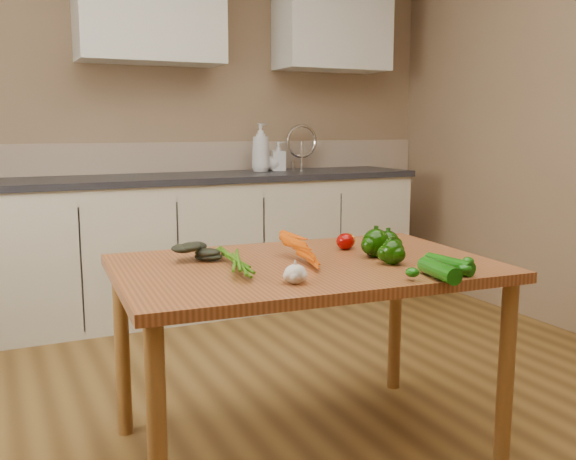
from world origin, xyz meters
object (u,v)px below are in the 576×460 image
(tomato_a, at_px, (345,241))
(leafy_greens, at_px, (193,247))
(table, at_px, (305,284))
(zucchini_a, at_px, (449,264))
(soap_bottle_b, at_px, (278,156))
(zucchini_b, at_px, (439,270))
(pepper_b, at_px, (388,243))
(soap_bottle_c, at_px, (273,160))
(pepper_c, at_px, (392,252))
(garlic_bulb, at_px, (295,274))
(tomato_c, at_px, (385,241))
(tomato_b, at_px, (347,241))
(pepper_a, at_px, (376,243))
(soap_bottle_a, at_px, (261,147))
(carrot_bunch, at_px, (281,255))

(tomato_a, bearing_deg, leafy_greens, 174.07)
(table, bearing_deg, zucchini_a, -38.35)
(soap_bottle_b, distance_m, zucchini_b, 2.53)
(table, bearing_deg, pepper_b, 3.68)
(soap_bottle_c, bearing_deg, zucchini_b, -55.96)
(leafy_greens, bearing_deg, pepper_c, -30.89)
(table, distance_m, garlic_bulb, 0.33)
(table, relative_size, tomato_c, 17.80)
(tomato_b, bearing_deg, tomato_c, -32.19)
(pepper_a, bearing_deg, leafy_greens, 159.88)
(zucchini_a, bearing_deg, leafy_greens, 142.67)
(tomato_b, bearing_deg, garlic_bulb, -135.56)
(soap_bottle_c, relative_size, leafy_greens, 0.75)
(tomato_a, distance_m, tomato_b, 0.02)
(soap_bottle_a, relative_size, tomato_a, 4.54)
(pepper_a, bearing_deg, pepper_c, -98.13)
(garlic_bulb, bearing_deg, tomato_a, 44.38)
(tomato_b, height_order, zucchini_a, tomato_b)
(tomato_a, xyz_separation_m, zucchini_b, (0.02, -0.56, -0.01))
(table, distance_m, soap_bottle_c, 2.23)
(pepper_b, relative_size, zucchini_b, 0.47)
(soap_bottle_b, relative_size, pepper_b, 2.24)
(soap_bottle_a, height_order, tomato_c, soap_bottle_a)
(leafy_greens, distance_m, tomato_a, 0.61)
(soap_bottle_c, relative_size, tomato_b, 2.08)
(carrot_bunch, distance_m, tomato_c, 0.50)
(soap_bottle_b, distance_m, soap_bottle_c, 0.05)
(table, xyz_separation_m, zucchini_a, (0.38, -0.34, 0.11))
(soap_bottle_a, height_order, carrot_bunch, soap_bottle_a)
(table, relative_size, soap_bottle_a, 4.25)
(soap_bottle_b, distance_m, tomato_b, 1.98)
(tomato_b, bearing_deg, carrot_bunch, -157.36)
(pepper_c, bearing_deg, pepper_a, 81.87)
(tomato_b, height_order, tomato_c, tomato_c)
(pepper_b, xyz_separation_m, tomato_b, (-0.08, 0.17, -0.01))
(soap_bottle_c, relative_size, garlic_bulb, 1.99)
(zucchini_a, height_order, zucchini_b, zucchini_b)
(tomato_c, bearing_deg, soap_bottle_a, 81.76)
(tomato_b, bearing_deg, leafy_greens, 175.75)
(table, xyz_separation_m, tomato_b, (0.28, 0.17, 0.11))
(soap_bottle_b, xyz_separation_m, leafy_greens, (-1.18, -1.84, -0.23))
(soap_bottle_b, bearing_deg, tomato_a, 177.04)
(pepper_b, distance_m, zucchini_a, 0.34)
(leafy_greens, relative_size, tomato_a, 2.65)
(tomato_b, height_order, zucchini_b, tomato_b)
(soap_bottle_b, xyz_separation_m, tomato_a, (-0.57, -1.90, -0.25))
(carrot_bunch, relative_size, tomato_c, 3.18)
(table, height_order, garlic_bulb, garlic_bulb)
(table, relative_size, soap_bottle_c, 9.71)
(zucchini_b, bearing_deg, pepper_a, 88.53)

